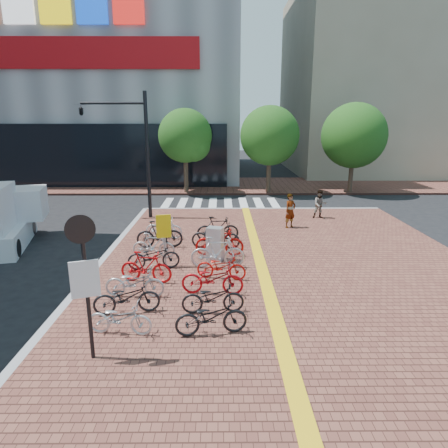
{
  "coord_description": "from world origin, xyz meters",
  "views": [
    {
      "loc": [
        0.53,
        -11.4,
        5.33
      ],
      "look_at": [
        0.65,
        3.91,
        1.3
      ],
      "focal_mm": 32.0,
      "sensor_mm": 36.0,
      "label": 1
    }
  ],
  "objects_px": {
    "bike_9": "(213,297)",
    "bike_13": "(219,242)",
    "bike_1": "(127,297)",
    "bike_14": "(216,236)",
    "bike_2": "(135,282)",
    "pedestrian_b": "(320,204)",
    "yellow_sign": "(164,231)",
    "notice_sign": "(85,271)",
    "bike_3": "(146,267)",
    "bike_7": "(164,228)",
    "bike_12": "(218,252)",
    "bike_0": "(120,318)",
    "bike_8": "(211,317)",
    "bike_4": "(154,256)",
    "traffic_light_pole": "(117,132)",
    "bike_11": "(221,266)",
    "bike_10": "(212,279)",
    "bike_15": "(218,229)",
    "pedestrian_a": "(290,211)",
    "utility_box": "(215,244)",
    "bike_6": "(160,234)",
    "bike_5": "(154,245)"
  },
  "relations": [
    {
      "from": "bike_11",
      "to": "bike_12",
      "type": "distance_m",
      "value": 1.06
    },
    {
      "from": "bike_7",
      "to": "bike_8",
      "type": "xyz_separation_m",
      "value": [
        2.3,
        -8.21,
        -0.03
      ]
    },
    {
      "from": "bike_10",
      "to": "bike_2",
      "type": "bearing_deg",
      "value": 99.63
    },
    {
      "from": "bike_9",
      "to": "bike_4",
      "type": "bearing_deg",
      "value": 28.2
    },
    {
      "from": "bike_3",
      "to": "bike_13",
      "type": "height_order",
      "value": "bike_13"
    },
    {
      "from": "bike_0",
      "to": "notice_sign",
      "type": "xyz_separation_m",
      "value": [
        -0.37,
        -1.05,
        1.66
      ]
    },
    {
      "from": "bike_3",
      "to": "yellow_sign",
      "type": "xyz_separation_m",
      "value": [
        0.43,
        1.43,
        0.82
      ]
    },
    {
      "from": "bike_0",
      "to": "bike_5",
      "type": "height_order",
      "value": "bike_5"
    },
    {
      "from": "bike_2",
      "to": "pedestrian_b",
      "type": "distance_m",
      "value": 12.62
    },
    {
      "from": "bike_2",
      "to": "bike_8",
      "type": "xyz_separation_m",
      "value": [
        2.34,
        -2.17,
        0.0
      ]
    },
    {
      "from": "bike_1",
      "to": "traffic_light_pole",
      "type": "relative_size",
      "value": 0.27
    },
    {
      "from": "bike_5",
      "to": "notice_sign",
      "type": "height_order",
      "value": "notice_sign"
    },
    {
      "from": "yellow_sign",
      "to": "notice_sign",
      "type": "xyz_separation_m",
      "value": [
        -0.86,
        -5.75,
        0.75
      ]
    },
    {
      "from": "bike_12",
      "to": "utility_box",
      "type": "bearing_deg",
      "value": 4.88
    },
    {
      "from": "bike_14",
      "to": "bike_15",
      "type": "relative_size",
      "value": 1.09
    },
    {
      "from": "pedestrian_b",
      "to": "pedestrian_a",
      "type": "bearing_deg",
      "value": -131.76
    },
    {
      "from": "bike_0",
      "to": "bike_8",
      "type": "height_order",
      "value": "bike_8"
    },
    {
      "from": "bike_15",
      "to": "bike_8",
      "type": "bearing_deg",
      "value": 176.14
    },
    {
      "from": "bike_0",
      "to": "bike_7",
      "type": "distance_m",
      "value": 8.19
    },
    {
      "from": "bike_15",
      "to": "notice_sign",
      "type": "height_order",
      "value": "notice_sign"
    },
    {
      "from": "bike_1",
      "to": "bike_9",
      "type": "xyz_separation_m",
      "value": [
        2.36,
        0.02,
        -0.02
      ]
    },
    {
      "from": "bike_11",
      "to": "bike_15",
      "type": "distance_m",
      "value": 4.32
    },
    {
      "from": "yellow_sign",
      "to": "notice_sign",
      "type": "relative_size",
      "value": 0.58
    },
    {
      "from": "bike_3",
      "to": "bike_7",
      "type": "xyz_separation_m",
      "value": [
        -0.1,
        4.92,
        -0.02
      ]
    },
    {
      "from": "bike_14",
      "to": "bike_0",
      "type": "bearing_deg",
      "value": 168.03
    },
    {
      "from": "bike_1",
      "to": "bike_14",
      "type": "relative_size",
      "value": 0.9
    },
    {
      "from": "bike_9",
      "to": "notice_sign",
      "type": "bearing_deg",
      "value": 124.72
    },
    {
      "from": "pedestrian_b",
      "to": "bike_3",
      "type": "bearing_deg",
      "value": -128.32
    },
    {
      "from": "bike_12",
      "to": "bike_2",
      "type": "bearing_deg",
      "value": 132.42
    },
    {
      "from": "bike_11",
      "to": "bike_4",
      "type": "bearing_deg",
      "value": 79.91
    },
    {
      "from": "bike_13",
      "to": "bike_14",
      "type": "distance_m",
      "value": 0.94
    },
    {
      "from": "bike_12",
      "to": "yellow_sign",
      "type": "xyz_separation_m",
      "value": [
        -1.9,
        0.13,
        0.76
      ]
    },
    {
      "from": "bike_12",
      "to": "bike_0",
      "type": "bearing_deg",
      "value": 150.32
    },
    {
      "from": "bike_3",
      "to": "bike_12",
      "type": "distance_m",
      "value": 2.66
    },
    {
      "from": "bike_12",
      "to": "pedestrian_a",
      "type": "distance_m",
      "value": 6.52
    },
    {
      "from": "utility_box",
      "to": "notice_sign",
      "type": "height_order",
      "value": "notice_sign"
    },
    {
      "from": "bike_3",
      "to": "bike_8",
      "type": "distance_m",
      "value": 3.96
    },
    {
      "from": "bike_9",
      "to": "traffic_light_pole",
      "type": "distance_m",
      "value": 12.92
    },
    {
      "from": "bike_9",
      "to": "bike_8",
      "type": "bearing_deg",
      "value": 174.45
    },
    {
      "from": "bike_2",
      "to": "bike_14",
      "type": "bearing_deg",
      "value": -24.93
    },
    {
      "from": "bike_1",
      "to": "bike_9",
      "type": "relative_size",
      "value": 1.05
    },
    {
      "from": "bike_2",
      "to": "bike_13",
      "type": "bearing_deg",
      "value": -32.14
    },
    {
      "from": "bike_6",
      "to": "bike_10",
      "type": "relative_size",
      "value": 1.01
    },
    {
      "from": "bike_4",
      "to": "bike_9",
      "type": "height_order",
      "value": "bike_4"
    },
    {
      "from": "bike_15",
      "to": "bike_2",
      "type": "bearing_deg",
      "value": 153.72
    },
    {
      "from": "bike_11",
      "to": "bike_14",
      "type": "distance_m",
      "value": 3.26
    },
    {
      "from": "bike_15",
      "to": "notice_sign",
      "type": "relative_size",
      "value": 0.55
    },
    {
      "from": "bike_0",
      "to": "bike_2",
      "type": "distance_m",
      "value": 2.15
    },
    {
      "from": "bike_2",
      "to": "yellow_sign",
      "type": "bearing_deg",
      "value": -10.35
    },
    {
      "from": "bike_9",
      "to": "bike_13",
      "type": "relative_size",
      "value": 0.91
    }
  ]
}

